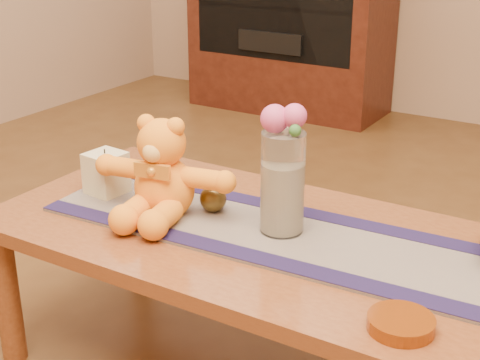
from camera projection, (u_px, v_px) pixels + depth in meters
The scene contains 22 objects.
coffee_table_top at pixel (257, 238), 1.80m from camera, with size 1.40×0.70×0.04m, color #612F17.
table_leg_fl at pixel (7, 296), 1.97m from camera, with size 0.07×0.07×0.41m, color #612F17.
table_leg_bl at pixel (138, 221), 2.42m from camera, with size 0.07×0.07×0.41m, color #612F17.
persian_runner at pixel (268, 231), 1.78m from camera, with size 1.20×0.35×0.01m, color #1A163F.
runner_border_near at pixel (241, 253), 1.66m from camera, with size 1.20×0.06×0.00m, color #1A133B.
runner_border_far at pixel (292, 209), 1.90m from camera, with size 1.20×0.06×0.00m, color #1A133B.
teddy_bear at pixel (164, 168), 1.84m from camera, with size 0.37×0.31×0.25m, color orange, non-canonical shape.
pillar_candle at pixel (106, 173), 1.99m from camera, with size 0.10×0.10×0.12m, color beige.
candle_wick at pixel (105, 151), 1.97m from camera, with size 0.00×0.00×0.01m, color black.
glass_vase at pixel (283, 183), 1.73m from camera, with size 0.11×0.11×0.26m, color silver.
potpourri_fill at pixel (282, 197), 1.75m from camera, with size 0.09×0.09×0.18m, color beige.
rose_left at pixel (275, 119), 1.67m from camera, with size 0.07×0.07×0.07m, color #CC4883.
rose_right at pixel (295, 116), 1.66m from camera, with size 0.06×0.06×0.06m, color #CC4883.
blue_flower_back at pixel (295, 119), 1.70m from camera, with size 0.04×0.04×0.04m, color #444B94.
blue_flower_side at pixel (277, 121), 1.71m from camera, with size 0.04×0.04×0.04m, color #444B94.
leaf_sprig at pixel (295, 131), 1.64m from camera, with size 0.03×0.03×0.03m, color #33662D.
bronze_ball at pixel (213, 199), 1.88m from camera, with size 0.07×0.07×0.07m, color #4D3C19.
amber_dish at pixel (401, 324), 1.38m from camera, with size 0.13×0.13×0.03m, color #BF5914.
media_cabinet at pixel (290, 21), 4.30m from camera, with size 1.20×0.50×1.10m, color black.
cabinet_cavity at pixel (272, 8), 4.08m from camera, with size 1.02×0.03×0.61m, color black.
cabinet_shelf at pixel (279, 6), 4.14m from camera, with size 1.02×0.20×0.03m, color black.
stereo_lower at pixel (280, 39), 4.23m from camera, with size 0.42×0.28×0.12m, color black.
Camera 1 is at (0.81, -1.40, 1.24)m, focal length 52.41 mm.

